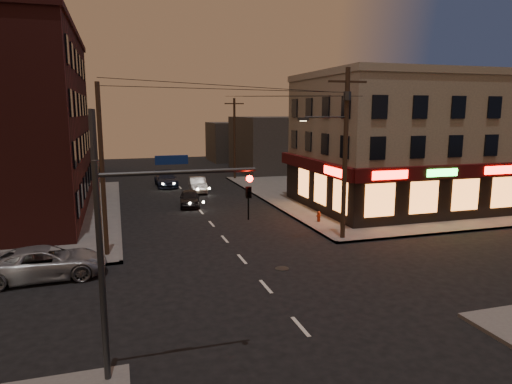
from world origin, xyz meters
name	(u,v)px	position (x,y,z in m)	size (l,w,h in m)	color
ground	(266,287)	(0.00, 0.00, 0.00)	(120.00, 120.00, 0.00)	black
sidewalk_ne	(383,193)	(18.00, 19.00, 0.07)	(24.00, 28.00, 0.15)	#514F4C
pizza_building	(402,141)	(15.93, 13.43, 5.35)	(15.85, 12.85, 10.50)	tan
bg_building_ne_a	(277,144)	(14.00, 38.00, 3.50)	(10.00, 12.00, 7.00)	#3F3D3A
bg_building_nw	(56,142)	(-13.00, 42.00, 4.00)	(9.00, 10.00, 8.00)	#3F3D3A
bg_building_ne_b	(235,142)	(12.00, 52.00, 3.00)	(8.00, 8.00, 6.00)	#3F3D3A
utility_pole_main	(344,145)	(6.68, 5.80, 5.76)	(4.20, 0.44, 10.00)	#382619
utility_pole_far	(235,139)	(6.80, 32.00, 4.65)	(0.26, 0.26, 9.00)	#382619
utility_pole_west	(102,171)	(-6.80, 6.50, 4.65)	(0.24, 0.24, 9.00)	#382619
traffic_signal	(139,240)	(-5.57, -5.60, 4.16)	(4.49, 0.32, 6.47)	#333538
suv_cross	(46,263)	(-9.44, 4.00, 0.75)	(2.49, 5.39, 1.50)	gray
sedan_near	(190,198)	(-0.50, 18.44, 0.67)	(1.58, 3.93, 1.34)	black
sedan_mid	(198,185)	(1.30, 24.95, 0.71)	(1.51, 4.32, 1.42)	slate
sedan_far	(166,179)	(-1.27, 29.33, 0.74)	(2.08, 5.12, 1.49)	#192033
fire_hydrant	(319,216)	(7.13, 9.95, 0.54)	(0.32, 0.32, 0.72)	maroon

